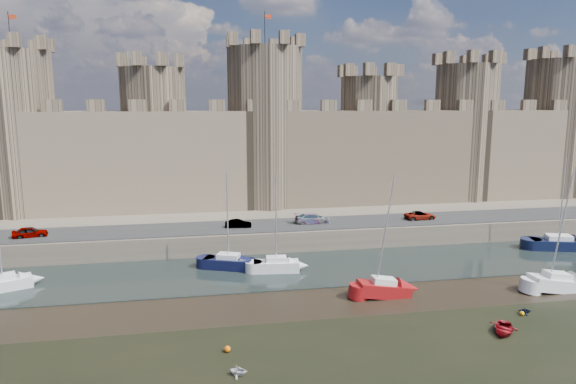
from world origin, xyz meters
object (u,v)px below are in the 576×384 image
object	(u,v)px
sailboat_0	(3,283)
sailboat_2	(276,265)
car_0	(30,232)
car_2	(313,218)
sailboat_1	(228,262)
sailboat_5	(556,282)
sailboat_4	(384,288)
car_3	(420,216)
car_1	(238,224)
sailboat_3	(558,243)

from	to	relation	value
sailboat_0	sailboat_2	world-z (taller)	sailboat_2
car_0	car_2	bearing A→B (deg)	-98.80
sailboat_1	sailboat_2	bearing A→B (deg)	1.16
sailboat_2	sailboat_5	world-z (taller)	sailboat_5
sailboat_4	sailboat_5	xyz separation A→B (m)	(16.76, -1.55, -0.01)
car_3	sailboat_5	xyz separation A→B (m)	(4.62, -20.30, -2.26)
car_0	car_1	xyz separation A→B (m)	(23.72, 0.25, -0.11)
car_1	car_3	bearing A→B (deg)	-81.87
car_0	sailboat_0	world-z (taller)	sailboat_0
sailboat_0	sailboat_2	size ratio (longest dim) A/B	0.92
sailboat_3	sailboat_5	distance (m)	15.53
car_2	car_3	world-z (taller)	car_2
sailboat_0	sailboat_1	bearing A→B (deg)	-16.64
car_1	sailboat_1	bearing A→B (deg)	175.18
sailboat_1	sailboat_4	world-z (taller)	sailboat_4
car_0	sailboat_2	xyz separation A→B (m)	(26.83, -9.71, -2.32)
car_1	sailboat_1	world-z (taller)	sailboat_1
car_0	car_3	world-z (taller)	car_0
car_3	sailboat_1	size ratio (longest dim) A/B	0.39
car_0	sailboat_0	bearing A→B (deg)	171.51
sailboat_0	sailboat_4	world-z (taller)	sailboat_4
sailboat_4	sailboat_3	bearing A→B (deg)	21.97
car_2	sailboat_1	bearing A→B (deg)	128.31
car_0	sailboat_3	xyz separation A→B (m)	(61.89, -7.68, -2.29)
car_2	sailboat_4	size ratio (longest dim) A/B	0.40
car_0	sailboat_1	distance (m)	23.40
car_3	sailboat_1	distance (m)	27.09
sailboat_4	car_2	bearing A→B (deg)	96.72
sailboat_3	car_1	bearing A→B (deg)	-175.70
car_1	sailboat_4	size ratio (longest dim) A/B	0.28
car_2	sailboat_1	world-z (taller)	sailboat_1
sailboat_3	sailboat_5	bearing A→B (deg)	-112.38
sailboat_0	sailboat_3	size ratio (longest dim) A/B	0.84
car_0	sailboat_0	distance (m)	10.59
sailboat_5	sailboat_1	bearing A→B (deg)	159.38
car_2	sailboat_1	size ratio (longest dim) A/B	0.44
car_1	car_2	size ratio (longest dim) A/B	0.70
sailboat_0	sailboat_1	distance (m)	21.73
sailboat_2	sailboat_4	xyz separation A→B (m)	(8.66, -8.59, -0.01)
car_2	sailboat_2	distance (m)	12.62
sailboat_1	sailboat_5	xyz separation A→B (m)	(30.31, -12.02, -0.01)
sailboat_0	sailboat_5	distance (m)	52.78
sailboat_5	car_2	bearing A→B (deg)	133.47
sailboat_0	sailboat_4	size ratio (longest dim) A/B	0.83
car_3	sailboat_2	bearing A→B (deg)	113.91
sailboat_1	sailboat_2	distance (m)	5.25
car_2	sailboat_0	bearing A→B (deg)	109.45
sailboat_5	car_1	bearing A→B (deg)	145.82
car_3	sailboat_4	size ratio (longest dim) A/B	0.36
car_0	car_3	xyz separation A→B (m)	(47.62, 0.44, -0.07)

